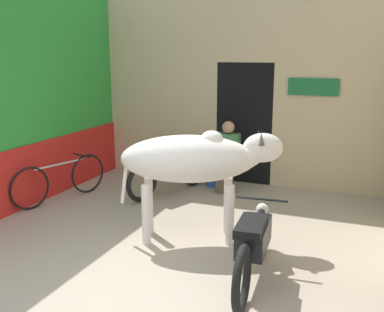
{
  "coord_description": "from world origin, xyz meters",
  "views": [
    {
      "loc": [
        2.19,
        -3.36,
        2.35
      ],
      "look_at": [
        0.05,
        1.99,
        1.02
      ],
      "focal_mm": 42.0,
      "sensor_mm": 36.0,
      "label": 1
    }
  ],
  "objects_px": {
    "cow": "(196,160)",
    "shopkeeper_seated": "(227,155)",
    "motorcycle_near": "(254,242)",
    "plastic_stool": "(213,174)",
    "motorcycle_far": "(169,169)",
    "bicycle": "(61,180)"
  },
  "relations": [
    {
      "from": "cow",
      "to": "shopkeeper_seated",
      "type": "bearing_deg",
      "value": 96.49
    },
    {
      "from": "motorcycle_near",
      "to": "shopkeeper_seated",
      "type": "xyz_separation_m",
      "value": [
        -1.2,
        2.87,
        0.21
      ]
    },
    {
      "from": "plastic_stool",
      "to": "shopkeeper_seated",
      "type": "bearing_deg",
      "value": -34.15
    },
    {
      "from": "motorcycle_far",
      "to": "bicycle",
      "type": "relative_size",
      "value": 1.03
    },
    {
      "from": "motorcycle_far",
      "to": "shopkeeper_seated",
      "type": "height_order",
      "value": "shopkeeper_seated"
    },
    {
      "from": "motorcycle_near",
      "to": "plastic_stool",
      "type": "relative_size",
      "value": 4.46
    },
    {
      "from": "cow",
      "to": "bicycle",
      "type": "bearing_deg",
      "value": 166.84
    },
    {
      "from": "cow",
      "to": "motorcycle_near",
      "type": "height_order",
      "value": "cow"
    },
    {
      "from": "motorcycle_near",
      "to": "plastic_stool",
      "type": "bearing_deg",
      "value": 116.24
    },
    {
      "from": "cow",
      "to": "motorcycle_near",
      "type": "bearing_deg",
      "value": -40.08
    },
    {
      "from": "motorcycle_far",
      "to": "shopkeeper_seated",
      "type": "bearing_deg",
      "value": 27.81
    },
    {
      "from": "cow",
      "to": "shopkeeper_seated",
      "type": "height_order",
      "value": "cow"
    },
    {
      "from": "cow",
      "to": "motorcycle_near",
      "type": "xyz_separation_m",
      "value": [
        0.96,
        -0.81,
        -0.61
      ]
    },
    {
      "from": "cow",
      "to": "motorcycle_far",
      "type": "bearing_deg",
      "value": 124.75
    },
    {
      "from": "motorcycle_far",
      "to": "bicycle",
      "type": "height_order",
      "value": "motorcycle_far"
    },
    {
      "from": "bicycle",
      "to": "shopkeeper_seated",
      "type": "height_order",
      "value": "shopkeeper_seated"
    },
    {
      "from": "motorcycle_near",
      "to": "motorcycle_far",
      "type": "relative_size",
      "value": 1.07
    },
    {
      "from": "motorcycle_far",
      "to": "plastic_stool",
      "type": "bearing_deg",
      "value": 51.5
    },
    {
      "from": "shopkeeper_seated",
      "to": "bicycle",
      "type": "bearing_deg",
      "value": -148.0
    },
    {
      "from": "cow",
      "to": "motorcycle_far",
      "type": "distance_m",
      "value": 2.04
    },
    {
      "from": "motorcycle_near",
      "to": "motorcycle_far",
      "type": "bearing_deg",
      "value": 130.68
    },
    {
      "from": "motorcycle_near",
      "to": "shopkeeper_seated",
      "type": "distance_m",
      "value": 3.12
    }
  ]
}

